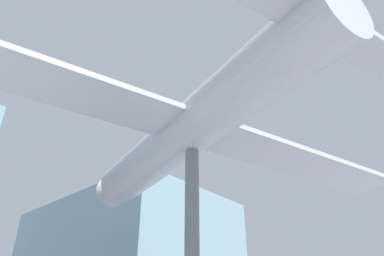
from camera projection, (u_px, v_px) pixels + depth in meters
The scene contains 1 object.
suspended_airplane at pixel (190, 129), 12.97m from camera, with size 20.22×14.27×3.37m.
Camera 1 is at (-8.30, -7.42, 1.32)m, focal length 35.00 mm.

